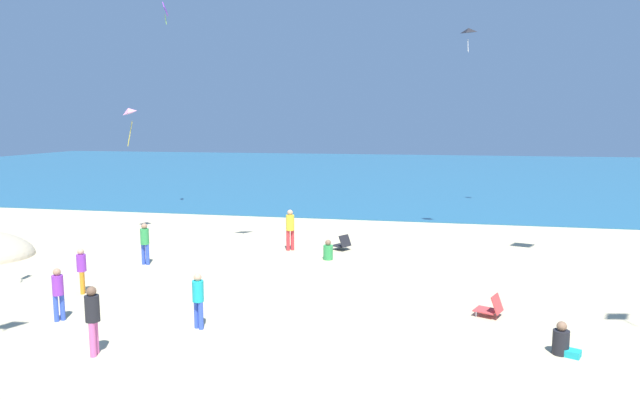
{
  "coord_description": "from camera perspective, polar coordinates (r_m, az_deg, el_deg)",
  "views": [
    {
      "loc": [
        3.01,
        -9.23,
        5.13
      ],
      "look_at": [
        0.0,
        5.4,
        3.05
      ],
      "focal_mm": 31.54,
      "sensor_mm": 36.0,
      "label": 1
    }
  ],
  "objects": [
    {
      "name": "kite_purple",
      "position": [
        32.99,
        -15.43,
        18.14
      ],
      "size": [
        0.31,
        0.76,
        1.19
      ],
      "rotation": [
        0.0,
        0.0,
        1.54
      ],
      "color": "purple"
    },
    {
      "name": "kite_black",
      "position": [
        25.86,
        14.83,
        16.29
      ],
      "size": [
        0.68,
        0.62,
        1.03
      ],
      "rotation": [
        0.0,
        0.0,
        5.81
      ],
      "color": "black"
    },
    {
      "name": "kite_pink",
      "position": [
        26.71,
        -18.89,
        8.54
      ],
      "size": [
        0.71,
        0.8,
        1.77
      ],
      "rotation": [
        0.0,
        0.0,
        5.07
      ],
      "color": "pink"
    },
    {
      "name": "person_1",
      "position": [
        14.48,
        -12.26,
        -9.59
      ],
      "size": [
        0.37,
        0.37,
        1.42
      ],
      "rotation": [
        0.0,
        0.0,
        4.29
      ],
      "color": "blue",
      "rests_on": "ground_plane"
    },
    {
      "name": "person_2",
      "position": [
        18.42,
        -23.03,
        -6.33
      ],
      "size": [
        0.37,
        0.37,
        1.38
      ],
      "rotation": [
        0.0,
        0.0,
        3.61
      ],
      "color": "orange",
      "rests_on": "ground_plane"
    },
    {
      "name": "person_4",
      "position": [
        16.18,
        -25.03,
        -8.34
      ],
      "size": [
        0.39,
        0.39,
        1.4
      ],
      "rotation": [
        0.0,
        0.0,
        2.47
      ],
      "color": "blue",
      "rests_on": "ground_plane"
    },
    {
      "name": "person_5",
      "position": [
        13.56,
        -22.07,
        -10.83
      ],
      "size": [
        0.38,
        0.38,
        1.57
      ],
      "rotation": [
        0.0,
        0.0,
        3.4
      ],
      "color": "#D8599E",
      "rests_on": "ground_plane"
    },
    {
      "name": "ocean_water",
      "position": [
        59.26,
        8.68,
        2.89
      ],
      "size": [
        120.0,
        60.0,
        0.05
      ],
      "primitive_type": "cube",
      "color": "#236084",
      "rests_on": "ground_plane"
    },
    {
      "name": "person_3",
      "position": [
        13.94,
        23.4,
        -13.13
      ],
      "size": [
        0.68,
        0.54,
        0.76
      ],
      "rotation": [
        0.0,
        0.0,
        5.86
      ],
      "color": "black",
      "rests_on": "ground_plane"
    },
    {
      "name": "person_8",
      "position": [
        22.58,
        -3.05,
        -2.74
      ],
      "size": [
        0.45,
        0.45,
        1.66
      ],
      "rotation": [
        0.0,
        0.0,
        5.26
      ],
      "color": "red",
      "rests_on": "ground_plane"
    },
    {
      "name": "person_7",
      "position": [
        21.27,
        -17.35,
        -3.98
      ],
      "size": [
        0.33,
        0.33,
        1.52
      ],
      "rotation": [
        0.0,
        0.0,
        4.62
      ],
      "color": "blue",
      "rests_on": "ground_plane"
    },
    {
      "name": "beach_chair_near_camera",
      "position": [
        22.73,
        2.28,
        -4.41
      ],
      "size": [
        0.84,
        0.81,
        0.63
      ],
      "rotation": [
        0.0,
        0.0,
        2.6
      ],
      "color": "black",
      "rests_on": "ground_plane"
    },
    {
      "name": "ground_plane",
      "position": [
        20.13,
        2.66,
        -6.86
      ],
      "size": [
        120.0,
        120.0,
        0.0
      ],
      "primitive_type": "plane",
      "color": "#C6B58C"
    },
    {
      "name": "person_0",
      "position": [
        21.21,
        0.82,
        -5.3
      ],
      "size": [
        0.44,
        0.65,
        0.76
      ],
      "rotation": [
        0.0,
        0.0,
        1.78
      ],
      "color": "green",
      "rests_on": "ground_plane"
    },
    {
      "name": "beach_chair_far_right",
      "position": [
        15.83,
        16.95,
        -10.37
      ],
      "size": [
        0.83,
        0.76,
        0.61
      ],
      "rotation": [
        0.0,
        0.0,
        2.73
      ],
      "color": "#D13D3D",
      "rests_on": "ground_plane"
    }
  ]
}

